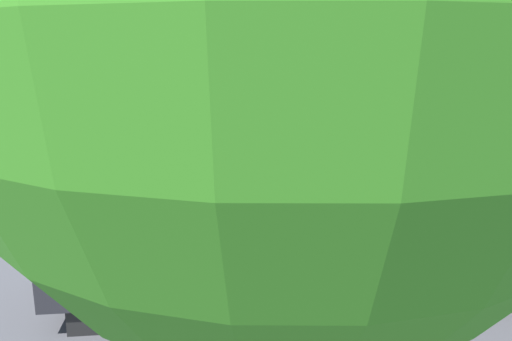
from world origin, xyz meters
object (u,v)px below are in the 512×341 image
object	(u,v)px
spectator_far_left	(393,187)
spectator_far_right	(177,193)
parked_motorcycle_silver	(302,226)
stunt_motorcycle	(194,156)
tour_bus	(337,203)
spectator_centre	(294,193)
traffic_cone	(244,179)
spectator_right	(240,196)
spectator_left	(341,189)

from	to	relation	value
spectator_far_left	spectator_far_right	bearing A→B (deg)	0.37
spectator_far_left	parked_motorcycle_silver	distance (m)	2.72
stunt_motorcycle	tour_bus	bearing A→B (deg)	107.97
spectator_far_left	spectator_centre	distance (m)	2.56
tour_bus	traffic_cone	world-z (taller)	tour_bus
parked_motorcycle_silver	stunt_motorcycle	xyz separation A→B (m)	(2.35, -5.56, 0.54)
stunt_motorcycle	parked_motorcycle_silver	bearing A→B (deg)	112.90
tour_bus	spectator_far_left	world-z (taller)	tour_bus
spectator_centre	spectator_right	distance (m)	1.27
tour_bus	spectator_right	world-z (taller)	tour_bus
spectator_centre	stunt_motorcycle	xyz separation A→B (m)	(2.28, -4.91, -0.04)
stunt_motorcycle	traffic_cone	world-z (taller)	stunt_motorcycle
spectator_far_left	stunt_motorcycle	distance (m)	6.65
spectator_far_right	tour_bus	bearing A→B (deg)	133.34
spectator_right	parked_motorcycle_silver	xyz separation A→B (m)	(-1.34, 0.58, -0.57)
traffic_cone	stunt_motorcycle	bearing A→B (deg)	-16.01
parked_motorcycle_silver	spectator_centre	bearing A→B (deg)	-84.47
spectator_far_right	traffic_cone	xyz separation A→B (m)	(-1.99, -4.16, -0.77)
parked_motorcycle_silver	spectator_far_left	bearing A→B (deg)	-158.35
spectator_far_right	spectator_left	bearing A→B (deg)	179.95
spectator_left	stunt_motorcycle	size ratio (longest dim) A/B	0.92
spectator_far_left	spectator_centre	world-z (taller)	spectator_centre
parked_motorcycle_silver	stunt_motorcycle	bearing A→B (deg)	-67.10
stunt_motorcycle	spectator_right	bearing A→B (deg)	101.50
tour_bus	spectator_far_right	bearing A→B (deg)	-46.66
tour_bus	parked_motorcycle_silver	bearing A→B (deg)	-86.11
tour_bus	parked_motorcycle_silver	world-z (taller)	tour_bus
spectator_right	stunt_motorcycle	world-z (taller)	stunt_motorcycle
tour_bus	spectator_right	xyz separation A→B (m)	(1.48, -2.71, -0.59)
spectator_left	traffic_cone	bearing A→B (deg)	-65.34
spectator_left	spectator_centre	world-z (taller)	spectator_centre
spectator_far_left	parked_motorcycle_silver	bearing A→B (deg)	21.65
spectator_far_right	spectator_right	bearing A→B (deg)	165.50
traffic_cone	spectator_left	bearing A→B (deg)	114.66
tour_bus	spectator_left	bearing A→B (deg)	-107.87
spectator_far_left	spectator_right	distance (m)	3.83
spectator_far_left	stunt_motorcycle	bearing A→B (deg)	-43.48
spectator_far_right	stunt_motorcycle	distance (m)	4.63
spectator_centre	traffic_cone	xyz separation A→B (m)	(0.71, -4.45, -0.76)
parked_motorcycle_silver	traffic_cone	bearing A→B (deg)	-81.38
tour_bus	stunt_motorcycle	xyz separation A→B (m)	(2.49, -7.69, -0.62)
spectator_centre	traffic_cone	bearing A→B (deg)	-80.93
spectator_left	stunt_motorcycle	xyz separation A→B (m)	(3.48, -4.61, -0.02)
spectator_far_right	traffic_cone	world-z (taller)	spectator_far_right
spectator_far_left	spectator_right	bearing A→B (deg)	6.03
spectator_right	spectator_far_right	bearing A→B (deg)	-14.50
spectator_far_left	spectator_centre	size ratio (longest dim) A/B	0.98
spectator_centre	stunt_motorcycle	distance (m)	5.41
stunt_motorcycle	traffic_cone	size ratio (longest dim) A/B	3.04
spectator_left	spectator_right	bearing A→B (deg)	8.41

